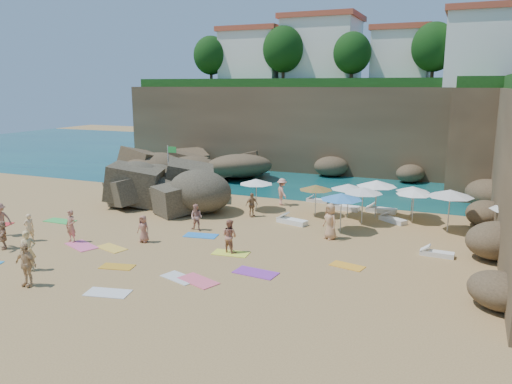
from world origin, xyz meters
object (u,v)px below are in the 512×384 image
at_px(parasol_0, 256,182).
at_px(person_stand_1, 229,236).
at_px(parasol_1, 377,183).
at_px(person_stand_2, 282,192).
at_px(person_stand_3, 252,205).
at_px(flag_pole, 170,164).
at_px(person_stand_6, 29,227).
at_px(person_stand_0, 28,251).
at_px(person_stand_5, 199,189).
at_px(parasol_2, 413,189).
at_px(lounger_0, 381,210).
at_px(person_stand_4, 330,222).
at_px(rock_outcrop, 171,205).

xyz_separation_m(parasol_0, person_stand_1, (2.14, -8.46, -1.09)).
height_order(parasol_1, person_stand_1, parasol_1).
xyz_separation_m(person_stand_2, person_stand_3, (-0.70, -3.68, -0.17)).
relative_size(person_stand_1, person_stand_3, 1.10).
bearing_deg(parasol_0, person_stand_2, 61.08).
relative_size(parasol_0, person_stand_1, 1.31).
distance_m(flag_pole, person_stand_6, 12.38).
xyz_separation_m(person_stand_0, person_stand_5, (0.17, 15.22, -0.08)).
distance_m(parasol_1, person_stand_6, 20.33).
relative_size(parasol_2, lounger_0, 1.08).
height_order(parasol_0, parasol_2, parasol_0).
bearing_deg(parasol_1, person_stand_0, -129.42).
height_order(parasol_0, lounger_0, parasol_0).
bearing_deg(parasol_2, person_stand_1, -125.74).
height_order(person_stand_3, person_stand_6, person_stand_3).
height_order(parasol_0, person_stand_6, parasol_0).
height_order(lounger_0, person_stand_0, person_stand_0).
bearing_deg(person_stand_2, flag_pole, 54.69).
height_order(flag_pole, person_stand_4, flag_pole).
height_order(rock_outcrop, parasol_1, parasol_1).
relative_size(flag_pole, person_stand_4, 1.99).
bearing_deg(person_stand_1, person_stand_0, 52.83).
relative_size(parasol_0, person_stand_6, 1.50).
distance_m(rock_outcrop, parasol_2, 16.23).
bearing_deg(person_stand_5, person_stand_0, -105.62).
distance_m(flag_pole, person_stand_5, 3.05).
relative_size(person_stand_4, person_stand_5, 1.14).
relative_size(person_stand_3, person_stand_5, 0.91).
bearing_deg(person_stand_2, person_stand_6, 103.03).
bearing_deg(parasol_1, flag_pole, 179.98).
bearing_deg(flag_pole, person_stand_1, -45.28).
height_order(rock_outcrop, person_stand_2, person_stand_2).
height_order(person_stand_4, person_stand_6, person_stand_4).
distance_m(flag_pole, parasol_0, 7.60).
xyz_separation_m(person_stand_0, person_stand_1, (7.21, 5.77, -0.08)).
bearing_deg(lounger_0, person_stand_3, -148.17).
xyz_separation_m(flag_pole, person_stand_1, (9.62, -9.71, -1.61)).
relative_size(parasol_1, person_stand_6, 1.68).
xyz_separation_m(rock_outcrop, person_stand_4, (12.25, -3.30, 0.97)).
bearing_deg(person_stand_1, person_stand_4, -120.01).
bearing_deg(person_stand_5, person_stand_2, -5.46).
bearing_deg(person_stand_6, parasol_0, 162.78).
relative_size(lounger_0, person_stand_4, 1.00).
distance_m(rock_outcrop, person_stand_6, 10.28).
relative_size(rock_outcrop, parasol_0, 3.30).
bearing_deg(person_stand_1, parasol_0, -61.61).
bearing_deg(flag_pole, person_stand_6, -95.00).
xyz_separation_m(rock_outcrop, person_stand_2, (7.18, 3.01, 0.94)).
distance_m(person_stand_0, person_stand_5, 15.22).
bearing_deg(parasol_1, person_stand_4, -104.87).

